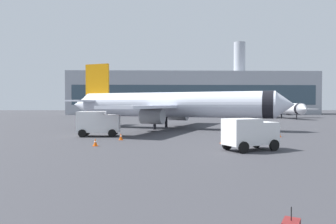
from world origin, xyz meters
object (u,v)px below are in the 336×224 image
Objects in this scene: cargo_van at (250,133)px; safety_cone_near at (223,140)px; airplane_taxiing at (278,109)px; safety_cone_mid at (279,134)px; safety_cone_far at (95,142)px; safety_cone_outer at (121,137)px; airplane_at_gate at (171,105)px; service_truck at (98,123)px.

safety_cone_near is at bearing 105.83° from cargo_van.
airplane_taxiing is 5.27× the size of cargo_van.
safety_cone_mid is (6.41, 10.48, -1.11)m from cargo_van.
cargo_van is at bearing -121.46° from safety_cone_mid.
safety_cone_outer is (1.70, 4.74, 0.02)m from safety_cone_far.
safety_cone_far is at bearing -159.01° from safety_cone_mid.
safety_cone_mid is at bearing 8.73° from safety_cone_outer.
safety_cone_near is at bearing -17.42° from safety_cone_outer.
airplane_taxiing is 40.31× the size of safety_cone_near.
safety_cone_mid is (11.93, -12.71, -3.31)m from airplane_at_gate.
safety_cone_outer is at bearing 70.26° from safety_cone_far.
safety_cone_far is (1.43, -8.74, -1.26)m from service_truck.
safety_cone_far is 0.96× the size of safety_cone_outer.
safety_cone_outer is (-17.78, -2.73, 0.01)m from safety_cone_mid.
safety_cone_mid is (20.91, -1.27, -1.26)m from service_truck.
service_truck is 6.96× the size of safety_cone_mid.
service_truck reaches higher than cargo_van.
airplane_taxiing is at bearing 50.71° from service_truck.
airplane_taxiing is 65.01m from cargo_van.
safety_cone_far is at bearing -80.74° from service_truck.
airplane_taxiing reaches higher than safety_cone_mid.
service_truck is 6.71× the size of safety_cone_outer.
cargo_van is 13.46m from safety_cone_far.
cargo_van reaches higher than safety_cone_outer.
service_truck is 8.95m from safety_cone_far.
safety_cone_mid is at bearing 58.54° from cargo_van.
safety_cone_outer is at bearing 162.58° from safety_cone_near.
airplane_at_gate is 14.69m from service_truck.
airplane_at_gate reaches higher than service_truck.
cargo_van is 7.64× the size of safety_cone_near.
airplane_taxiing is 68.58m from safety_cone_far.
airplane_taxiing is at bearing 69.44° from safety_cone_mid.
airplane_at_gate is 49.35× the size of safety_cone_far.
airplane_taxiing is at bearing 50.35° from airplane_at_gate.
safety_cone_mid is at bearing -3.48° from service_truck.
airplane_at_gate reaches higher than safety_cone_mid.
service_truck is 7.00× the size of safety_cone_far.
cargo_van reaches higher than safety_cone_near.
airplane_taxiing is 62.36m from service_truck.
cargo_van is at bearing -34.28° from safety_cone_outer.
airplane_taxiing reaches higher than safety_cone_near.
service_truck is at bearing 151.51° from safety_cone_near.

